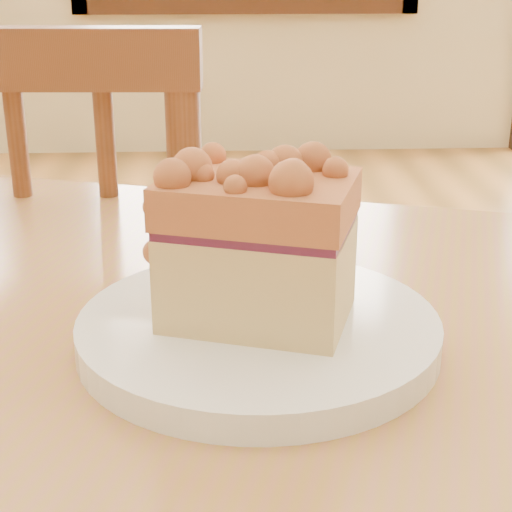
{
  "coord_description": "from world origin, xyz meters",
  "views": [
    {
      "loc": [
        0.14,
        -0.22,
        0.98
      ],
      "look_at": [
        0.17,
        0.26,
        0.8
      ],
      "focal_mm": 55.0,
      "sensor_mm": 36.0,
      "label": 1
    }
  ],
  "objects": [
    {
      "name": "cafe_table_main",
      "position": [
        0.09,
        0.23,
        0.63
      ],
      "size": [
        1.22,
        0.99,
        0.75
      ],
      "rotation": [
        0.0,
        0.0,
        -0.3
      ],
      "color": "#A96B41",
      "rests_on": "ground"
    },
    {
      "name": "cafe_chair_main",
      "position": [
        -0.06,
        0.73,
        0.47
      ],
      "size": [
        0.44,
        0.44,
        0.93
      ],
      "rotation": [
        0.0,
        0.0,
        3.09
      ],
      "color": "brown",
      "rests_on": "ground"
    },
    {
      "name": "plate",
      "position": [
        0.17,
        0.23,
        0.76
      ],
      "size": [
        0.23,
        0.23,
        0.02
      ],
      "color": "white",
      "rests_on": "cafe_table_main"
    },
    {
      "name": "cake_slice",
      "position": [
        0.17,
        0.23,
        0.82
      ],
      "size": [
        0.14,
        0.11,
        0.11
      ],
      "rotation": [
        0.0,
        0.0,
        -0.31
      ],
      "color": "tan",
      "rests_on": "plate"
    }
  ]
}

